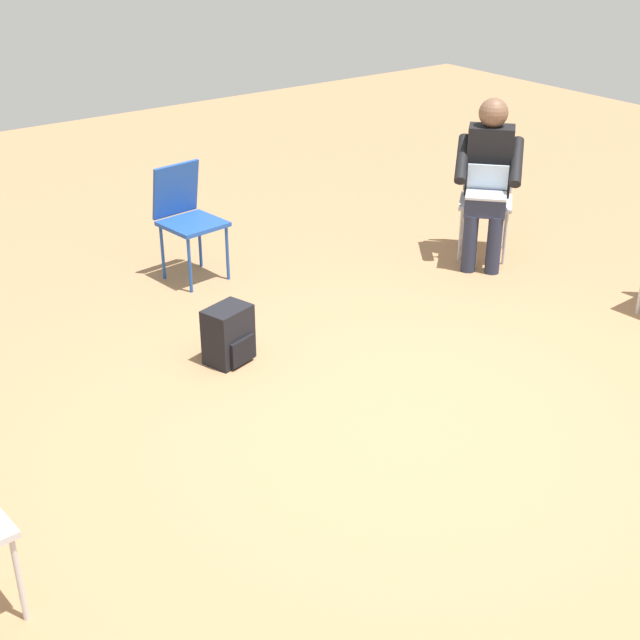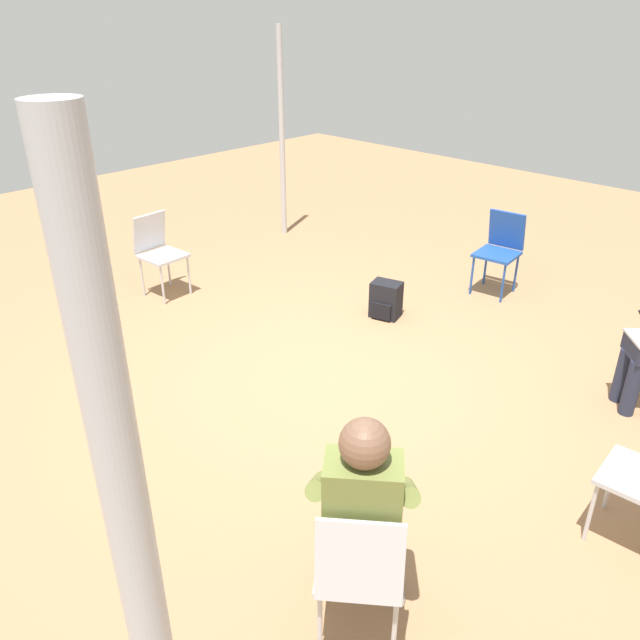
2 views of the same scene
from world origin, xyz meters
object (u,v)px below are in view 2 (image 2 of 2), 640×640
Objects in this scene: chair_east at (500,247)px; backpack_near_laptop_user at (386,302)px; chair_southwest at (360,566)px; person_in_olive at (362,507)px; chair_north at (158,249)px.

backpack_near_laptop_user is (-1.30, 0.45, -0.34)m from chair_east.
backpack_near_laptop_user is at bearing 87.96° from chair_southwest.
person_in_olive is at bearing 104.38° from chair_east.
chair_east is 0.69× the size of person_in_olive.
chair_southwest is 0.69× the size of person_in_olive.
person_in_olive is 3.40m from backpack_near_laptop_user.
chair_southwest is (-1.61, -4.15, 0.00)m from chair_north.
chair_southwest is at bearing -90.00° from person_in_olive.
chair_southwest is 3.54m from backpack_near_laptop_user.
chair_east is (2.51, -2.49, 0.00)m from chair_north.
chair_southwest is at bearing 64.40° from chair_north.
chair_southwest is 2.36× the size of backpack_near_laptop_user.
chair_southwest is 0.26m from person_in_olive.
chair_east is at bearing 73.12° from chair_southwest.
chair_southwest and chair_east have the same top height.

